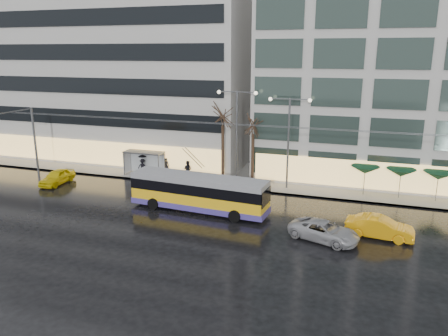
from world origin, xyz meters
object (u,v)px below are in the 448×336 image
at_px(trolleybus, 199,194).
at_px(taxi_a, 57,177).
at_px(bus_shelter, 142,157).
at_px(street_lamp_near, 237,124).

height_order(trolleybus, taxi_a, trolleybus).
distance_m(bus_shelter, taxi_a, 8.55).
bearing_deg(taxi_a, trolleybus, -11.65).
relative_size(trolleybus, bus_shelter, 2.79).
relative_size(trolleybus, street_lamp_near, 1.30).
distance_m(trolleybus, bus_shelter, 12.44).
bearing_deg(street_lamp_near, bus_shelter, -179.37).
height_order(bus_shelter, street_lamp_near, street_lamp_near).
bearing_deg(bus_shelter, trolleybus, -39.65).
bearing_deg(trolleybus, bus_shelter, 140.35).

